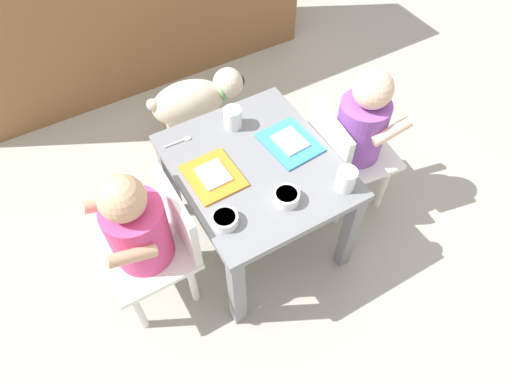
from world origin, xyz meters
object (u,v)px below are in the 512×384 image
(seated_child_left, at_px, (141,230))
(food_tray_right, at_px, (290,142))
(water_cup_right, at_px, (346,180))
(cereal_bowl_left_side, at_px, (286,197))
(dog, at_px, (195,100))
(spoon_by_left_tray, at_px, (181,141))
(food_tray_left, at_px, (213,176))
(water_cup_left, at_px, (233,119))
(seated_child_right, at_px, (359,129))
(veggie_bowl_far, at_px, (225,219))
(dining_table, at_px, (256,179))

(seated_child_left, distance_m, food_tray_right, 0.56)
(water_cup_right, xyz_separation_m, cereal_bowl_left_side, (-0.19, 0.04, -0.01))
(dog, distance_m, spoon_by_left_tray, 0.48)
(food_tray_left, relative_size, food_tray_right, 0.92)
(food_tray_right, relative_size, water_cup_left, 2.78)
(seated_child_left, bearing_deg, water_cup_left, 26.73)
(seated_child_right, xyz_separation_m, dog, (-0.37, 0.61, -0.17))
(food_tray_left, relative_size, water_cup_right, 2.59)
(seated_child_left, distance_m, dog, 0.79)
(dog, relative_size, food_tray_left, 2.28)
(seated_child_right, height_order, food_tray_left, seated_child_right)
(food_tray_left, bearing_deg, water_cup_left, 46.29)
(seated_child_left, xyz_separation_m, dog, (0.46, 0.62, -0.16))
(seated_child_right, height_order, dog, seated_child_right)
(food_tray_left, relative_size, spoon_by_left_tray, 1.91)
(cereal_bowl_left_side, bearing_deg, food_tray_left, 127.60)
(water_cup_right, relative_size, cereal_bowl_left_side, 0.91)
(dog, bearing_deg, food_tray_left, -108.00)
(water_cup_right, height_order, veggie_bowl_far, water_cup_right)
(dining_table, bearing_deg, seated_child_right, -2.12)
(water_cup_left, height_order, water_cup_right, water_cup_left)
(dog, bearing_deg, seated_child_right, -58.44)
(water_cup_left, distance_m, spoon_by_left_tray, 0.19)
(dog, distance_m, cereal_bowl_left_side, 0.80)
(veggie_bowl_far, bearing_deg, cereal_bowl_left_side, -6.42)
(water_cup_right, distance_m, cereal_bowl_left_side, 0.19)
(food_tray_left, bearing_deg, seated_child_right, -3.76)
(cereal_bowl_left_side, bearing_deg, seated_child_right, 21.16)
(seated_child_right, relative_size, food_tray_left, 3.38)
(food_tray_right, xyz_separation_m, veggie_bowl_far, (-0.34, -0.17, 0.01))
(food_tray_left, bearing_deg, spoon_by_left_tray, 97.62)
(dining_table, bearing_deg, food_tray_left, 171.58)
(seated_child_right, bearing_deg, veggie_bowl_far, -167.41)
(dog, bearing_deg, water_cup_left, -93.18)
(seated_child_right, height_order, food_tray_right, seated_child_right)
(spoon_by_left_tray, bearing_deg, dog, 60.80)
(seated_child_left, distance_m, food_tray_left, 0.28)
(spoon_by_left_tray, bearing_deg, seated_child_right, -21.43)
(water_cup_left, relative_size, spoon_by_left_tray, 0.75)
(dining_table, relative_size, water_cup_left, 7.93)
(seated_child_left, bearing_deg, food_tray_right, 4.87)
(dog, xyz_separation_m, spoon_by_left_tray, (-0.21, -0.38, 0.20))
(dog, relative_size, spoon_by_left_tray, 4.36)
(spoon_by_left_tray, bearing_deg, food_tray_left, -82.38)
(dining_table, bearing_deg, cereal_bowl_left_side, -88.05)
(dining_table, distance_m, water_cup_left, 0.22)
(seated_child_right, height_order, water_cup_left, seated_child_right)
(seated_child_left, bearing_deg, seated_child_right, 0.75)
(spoon_by_left_tray, bearing_deg, cereal_bowl_left_side, -65.60)
(seated_child_left, distance_m, cereal_bowl_left_side, 0.45)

